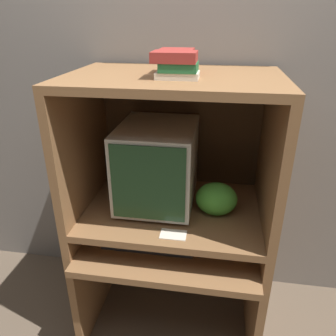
# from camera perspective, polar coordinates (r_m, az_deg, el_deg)

# --- Properties ---
(wall_back) EXTENTS (6.00, 0.06, 2.60)m
(wall_back) POSITION_cam_1_polar(r_m,az_deg,el_deg) (1.88, 2.74, 13.88)
(wall_back) COLOR gray
(wall_back) RESTS_ON ground_plane
(desk_base) EXTENTS (0.96, 0.72, 0.61)m
(desk_base) POSITION_cam_1_polar(r_m,az_deg,el_deg) (1.90, 0.58, -16.82)
(desk_base) COLOR brown
(desk_base) RESTS_ON ground_plane
(desk_monitor_shelf) EXTENTS (0.96, 0.66, 0.15)m
(desk_monitor_shelf) POSITION_cam_1_polar(r_m,az_deg,el_deg) (1.74, 0.87, -7.67)
(desk_monitor_shelf) COLOR brown
(desk_monitor_shelf) RESTS_ON desk_base
(hutch_upper) EXTENTS (0.96, 0.66, 0.67)m
(hutch_upper) POSITION_cam_1_polar(r_m,az_deg,el_deg) (1.57, 1.17, 7.79)
(hutch_upper) COLOR brown
(hutch_upper) RESTS_ON desk_monitor_shelf
(crt_monitor) EXTENTS (0.38, 0.46, 0.42)m
(crt_monitor) POSITION_cam_1_polar(r_m,az_deg,el_deg) (1.67, -1.86, 0.66)
(crt_monitor) COLOR beige
(crt_monitor) RESTS_ON desk_monitor_shelf
(keyboard) EXTENTS (0.46, 0.16, 0.03)m
(keyboard) POSITION_cam_1_polar(r_m,az_deg,el_deg) (1.70, -3.31, -12.73)
(keyboard) COLOR #2D2D30
(keyboard) RESTS_ON desk_base
(mouse) EXTENTS (0.07, 0.05, 0.03)m
(mouse) POSITION_cam_1_polar(r_m,az_deg,el_deg) (1.66, 7.21, -13.97)
(mouse) COLOR black
(mouse) RESTS_ON desk_base
(snack_bag) EXTENTS (0.20, 0.15, 0.17)m
(snack_bag) POSITION_cam_1_polar(r_m,az_deg,el_deg) (1.64, 8.42, -5.34)
(snack_bag) COLOR green
(snack_bag) RESTS_ON desk_monitor_shelf
(book_stack) EXTENTS (0.19, 0.14, 0.11)m
(book_stack) POSITION_cam_1_polar(r_m,az_deg,el_deg) (1.38, 1.52, 17.57)
(book_stack) COLOR beige
(book_stack) RESTS_ON hutch_upper
(paper_card) EXTENTS (0.12, 0.08, 0.00)m
(paper_card) POSITION_cam_1_polar(r_m,az_deg,el_deg) (1.52, 0.92, -11.51)
(paper_card) COLOR beige
(paper_card) RESTS_ON desk_monitor_shelf
(storage_box) EXTENTS (0.15, 0.13, 0.10)m
(storage_box) POSITION_cam_1_polar(r_m,az_deg,el_deg) (1.51, 1.52, 18.14)
(storage_box) COLOR maroon
(storage_box) RESTS_ON hutch_upper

